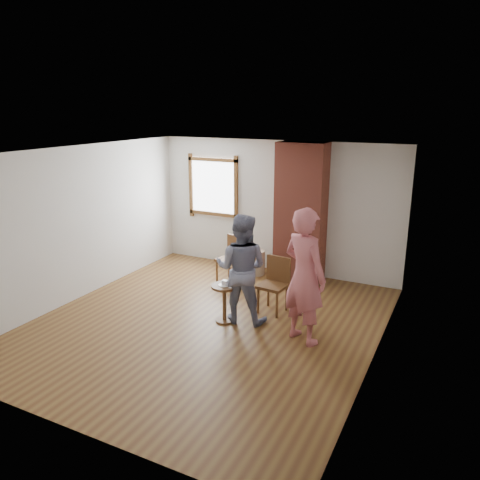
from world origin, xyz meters
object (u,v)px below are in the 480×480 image
at_px(dining_chair_left, 232,256).
at_px(person_pink, 305,276).
at_px(dining_chair_right, 275,281).
at_px(side_table, 224,297).
at_px(man, 241,269).
at_px(stoneware_crock, 255,262).

bearing_deg(dining_chair_left, person_pink, -24.31).
bearing_deg(dining_chair_left, dining_chair_right, -20.08).
bearing_deg(side_table, man, 37.19).
distance_m(dining_chair_left, side_table, 1.76).
relative_size(dining_chair_left, man, 0.51).
height_order(stoneware_crock, dining_chair_left, dining_chair_left).
relative_size(dining_chair_right, person_pink, 0.46).
distance_m(side_table, man, 0.52).
height_order(man, person_pink, person_pink).
xyz_separation_m(side_table, man, (0.21, 0.16, 0.45)).
xyz_separation_m(dining_chair_right, side_table, (-0.54, -0.73, -0.10)).
bearing_deg(dining_chair_right, side_table, -120.62).
distance_m(dining_chair_right, person_pink, 1.16).
relative_size(stoneware_crock, side_table, 0.80).
relative_size(side_table, person_pink, 0.31).
xyz_separation_m(dining_chair_right, person_pink, (0.74, -0.76, 0.47)).
bearing_deg(dining_chair_right, man, -114.04).
xyz_separation_m(dining_chair_left, person_pink, (1.98, -1.64, 0.48)).
bearing_deg(stoneware_crock, person_pink, -51.51).
height_order(stoneware_crock, side_table, side_table).
distance_m(stoneware_crock, dining_chair_right, 1.76).
relative_size(stoneware_crock, dining_chair_left, 0.55).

